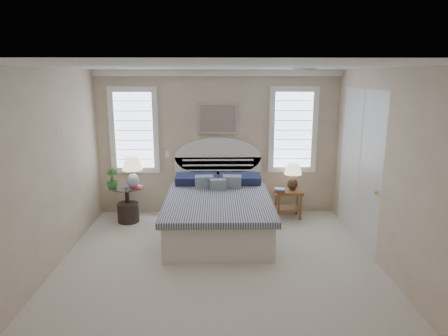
% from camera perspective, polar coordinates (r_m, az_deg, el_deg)
% --- Properties ---
extents(floor, '(4.50, 5.00, 0.01)m').
position_cam_1_polar(floor, '(5.55, -0.76, -14.81)').
color(floor, beige).
rests_on(floor, ground).
extents(ceiling, '(4.50, 5.00, 0.01)m').
position_cam_1_polar(ceiling, '(4.90, -0.86, 14.31)').
color(ceiling, white).
rests_on(ceiling, wall_back).
extents(wall_back, '(4.50, 0.02, 2.70)m').
position_cam_1_polar(wall_back, '(7.50, -0.88, 3.56)').
color(wall_back, tan).
rests_on(wall_back, floor).
extents(wall_left, '(0.02, 5.00, 2.70)m').
position_cam_1_polar(wall_left, '(5.53, -24.82, -1.17)').
color(wall_left, tan).
rests_on(wall_left, floor).
extents(wall_right, '(0.02, 5.00, 2.70)m').
position_cam_1_polar(wall_right, '(5.54, 23.16, -0.98)').
color(wall_right, tan).
rests_on(wall_right, floor).
extents(crown_molding, '(4.50, 0.08, 0.12)m').
position_cam_1_polar(crown_molding, '(7.36, -0.91, 13.46)').
color(crown_molding, white).
rests_on(crown_molding, wall_back).
extents(hvac_vent, '(0.30, 0.20, 0.02)m').
position_cam_1_polar(hvac_vent, '(5.83, 11.35, 13.68)').
color(hvac_vent, '#B2B2B2').
rests_on(hvac_vent, ceiling).
extents(switch_plate, '(0.08, 0.01, 0.12)m').
position_cam_1_polar(switch_plate, '(7.58, -8.07, 1.99)').
color(switch_plate, white).
rests_on(switch_plate, wall_back).
extents(window_left, '(0.90, 0.06, 1.60)m').
position_cam_1_polar(window_left, '(7.60, -12.70, 5.27)').
color(window_left, '#ABBFD9').
rests_on(window_left, wall_back).
extents(window_right, '(0.90, 0.06, 1.60)m').
position_cam_1_polar(window_right, '(7.58, 9.81, 5.38)').
color(window_right, '#ABBFD9').
rests_on(window_right, wall_back).
extents(painting, '(0.74, 0.04, 0.58)m').
position_cam_1_polar(painting, '(7.40, -0.89, 7.10)').
color(painting, silver).
rests_on(painting, wall_back).
extents(closet_door, '(0.02, 1.80, 2.40)m').
position_cam_1_polar(closet_door, '(6.65, 18.76, 0.28)').
color(closet_door, silver).
rests_on(closet_door, floor).
extents(bed, '(1.72, 2.28, 1.47)m').
position_cam_1_polar(bed, '(6.73, -0.83, -6.06)').
color(bed, silver).
rests_on(bed, floor).
extents(side_table_left, '(0.56, 0.56, 0.63)m').
position_cam_1_polar(side_table_left, '(7.48, -13.63, -4.47)').
color(side_table_left, black).
rests_on(side_table_left, floor).
extents(nightstand_right, '(0.50, 0.40, 0.53)m').
position_cam_1_polar(nightstand_right, '(7.51, 9.16, -4.19)').
color(nightstand_right, brown).
rests_on(nightstand_right, floor).
extents(floor_pot, '(0.50, 0.50, 0.35)m').
position_cam_1_polar(floor_pot, '(7.47, -13.52, -6.19)').
color(floor_pot, black).
rests_on(floor_pot, floor).
extents(lamp_left, '(0.40, 0.40, 0.58)m').
position_cam_1_polar(lamp_left, '(7.25, -12.94, -0.10)').
color(lamp_left, white).
rests_on(lamp_left, side_table_left).
extents(lamp_right, '(0.39, 0.39, 0.52)m').
position_cam_1_polar(lamp_right, '(7.41, 9.82, -0.73)').
color(lamp_right, black).
rests_on(lamp_right, nightstand_right).
extents(potted_plant, '(0.21, 0.21, 0.37)m').
position_cam_1_polar(potted_plant, '(7.29, -15.72, -1.55)').
color(potted_plant, '#2C6E2F').
rests_on(potted_plant, side_table_left).
extents(books_left, '(0.22, 0.18, 0.03)m').
position_cam_1_polar(books_left, '(7.25, -12.24, -2.82)').
color(books_left, maroon).
rests_on(books_left, side_table_left).
extents(books_right, '(0.21, 0.18, 0.08)m').
position_cam_1_polar(books_right, '(7.29, 7.98, -3.19)').
color(books_right, maroon).
rests_on(books_right, nightstand_right).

